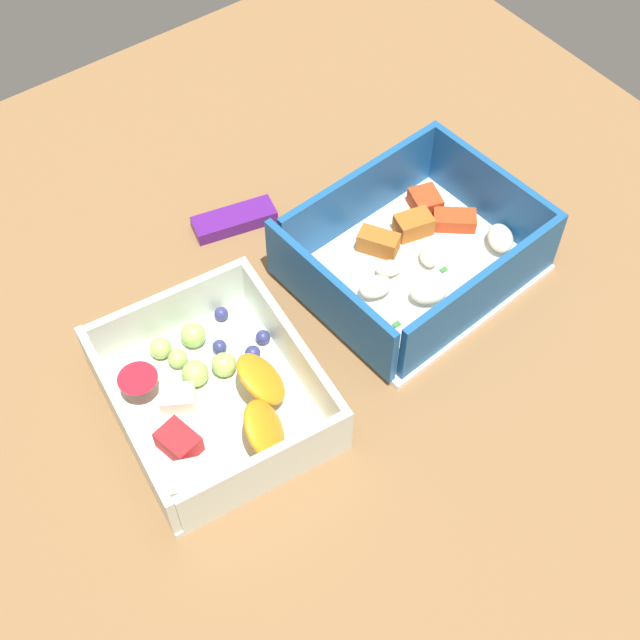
% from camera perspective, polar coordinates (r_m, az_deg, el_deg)
% --- Properties ---
extents(table_surface, '(0.80, 0.80, 0.02)m').
position_cam_1_polar(table_surface, '(0.69, 0.55, -0.92)').
color(table_surface, brown).
rests_on(table_surface, ground).
extents(pasta_container, '(0.19, 0.16, 0.06)m').
position_cam_1_polar(pasta_container, '(0.70, 6.29, 4.33)').
color(pasta_container, white).
rests_on(pasta_container, table_surface).
extents(fruit_bowl, '(0.15, 0.17, 0.05)m').
position_cam_1_polar(fruit_bowl, '(0.63, -6.96, -4.91)').
color(fruit_bowl, silver).
rests_on(fruit_bowl, table_surface).
extents(candy_bar, '(0.07, 0.04, 0.01)m').
position_cam_1_polar(candy_bar, '(0.75, -5.67, 6.47)').
color(candy_bar, '#51197A').
rests_on(candy_bar, table_surface).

